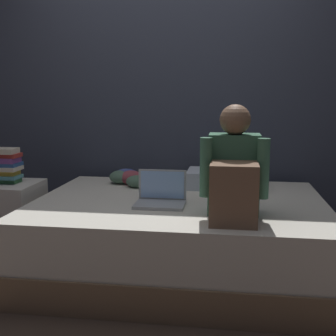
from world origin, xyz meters
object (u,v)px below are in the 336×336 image
person_sitting (234,175)px  book_stack (5,165)px  bed (180,236)px  laptop (161,196)px  pillow (224,179)px  nightstand (9,221)px  clothes_pile (128,177)px

person_sitting → book_stack: person_sitting is taller
book_stack → bed: bearing=-3.1°
person_sitting → laptop: person_sitting is taller
pillow → nightstand: bearing=-166.2°
book_stack → person_sitting: bearing=-15.4°
bed → laptop: bearing=-122.8°
bed → laptop: laptop is taller
bed → clothes_pile: size_ratio=5.89×
pillow → clothes_pile: 0.77m
bed → book_stack: 1.39m
laptop → pillow: laptop is taller
bed → pillow: pillow is taller
pillow → book_stack: (-1.60, -0.38, 0.13)m
laptop → book_stack: 1.24m
person_sitting → laptop: 0.55m
nightstand → clothes_pile: 0.96m
laptop → clothes_pile: 0.72m
book_stack → clothes_pile: size_ratio=0.77×
nightstand → laptop: 1.25m
pillow → book_stack: book_stack is taller
person_sitting → book_stack: bearing=164.6°
laptop → clothes_pile: laptop is taller
pillow → book_stack: size_ratio=2.15×
person_sitting → clothes_pile: person_sitting is taller
bed → person_sitting: person_sitting is taller
laptop → bed: bearing=57.2°
laptop → clothes_pile: bearing=121.0°
bed → nightstand: 1.30m
bed → pillow: 0.63m
bed → clothes_pile: clothes_pile is taller
nightstand → pillow: size_ratio=1.03×
book_stack → clothes_pile: 0.93m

